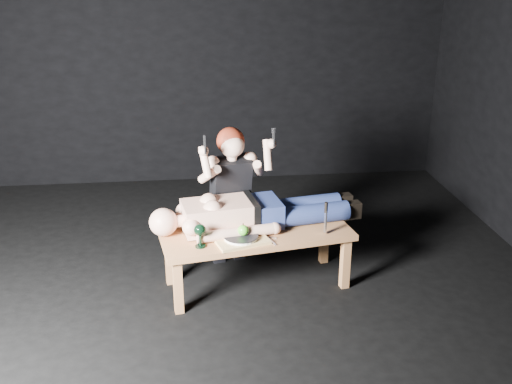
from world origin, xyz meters
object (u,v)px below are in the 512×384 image
(goblet, at_px, (200,236))
(table, at_px, (257,259))
(kneeling_woman, at_px, (228,193))
(carving_knife, at_px, (326,218))
(serving_tray, at_px, (241,240))
(lying_man, at_px, (258,208))

(goblet, bearing_deg, table, 25.31)
(kneeling_woman, height_order, carving_knife, kneeling_woman)
(table, height_order, serving_tray, serving_tray)
(kneeling_woman, bearing_deg, carving_knife, -50.18)
(table, bearing_deg, carving_knife, -19.41)
(table, distance_m, lying_man, 0.38)
(goblet, height_order, carving_knife, carving_knife)
(lying_man, xyz_separation_m, goblet, (-0.44, -0.33, -0.05))
(kneeling_woman, relative_size, serving_tray, 3.25)
(goblet, bearing_deg, carving_knife, 7.08)
(serving_tray, height_order, carving_knife, carving_knife)
(carving_knife, bearing_deg, lying_man, 145.88)
(serving_tray, height_order, goblet, goblet)
(serving_tray, distance_m, goblet, 0.31)
(goblet, bearing_deg, serving_tray, 11.55)
(carving_knife, bearing_deg, goblet, 177.40)
(table, distance_m, kneeling_woman, 0.59)
(kneeling_woman, xyz_separation_m, carving_knife, (0.68, -0.51, -0.02))
(kneeling_woman, bearing_deg, lying_man, -68.35)
(goblet, bearing_deg, lying_man, 36.69)
(table, xyz_separation_m, serving_tray, (-0.13, -0.14, 0.24))
(carving_knife, bearing_deg, serving_tray, 175.29)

